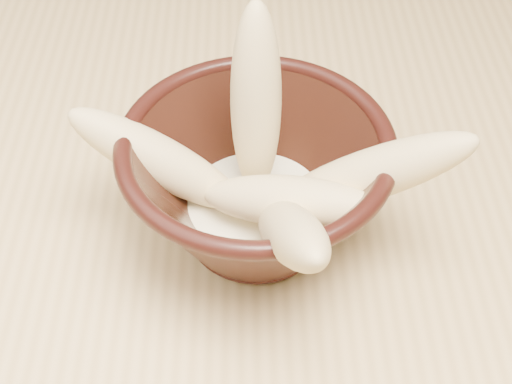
# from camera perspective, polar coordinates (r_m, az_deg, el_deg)

# --- Properties ---
(table) EXTENTS (1.20, 0.80, 0.75)m
(table) POSITION_cam_1_polar(r_m,az_deg,el_deg) (0.61, -3.62, -6.53)
(table) COLOR #DBB878
(table) RESTS_ON ground
(bowl) EXTENTS (0.18, 0.18, 0.10)m
(bowl) POSITION_cam_1_polar(r_m,az_deg,el_deg) (0.49, 0.00, 0.69)
(bowl) COLOR black
(bowl) RESTS_ON table
(milk_puddle) EXTENTS (0.10, 0.10, 0.01)m
(milk_puddle) POSITION_cam_1_polar(r_m,az_deg,el_deg) (0.50, 0.00, -1.23)
(milk_puddle) COLOR beige
(milk_puddle) RESTS_ON bowl
(banana_upright) EXTENTS (0.04, 0.06, 0.15)m
(banana_upright) POSITION_cam_1_polar(r_m,az_deg,el_deg) (0.47, -0.00, 7.15)
(banana_upright) COLOR #E1C785
(banana_upright) RESTS_ON bowl
(banana_left) EXTENTS (0.14, 0.06, 0.10)m
(banana_left) POSITION_cam_1_polar(r_m,az_deg,el_deg) (0.48, -7.76, 2.51)
(banana_left) COLOR #E1C785
(banana_left) RESTS_ON bowl
(banana_right) EXTENTS (0.14, 0.07, 0.12)m
(banana_right) POSITION_cam_1_polar(r_m,az_deg,el_deg) (0.46, 8.98, 1.33)
(banana_right) COLOR #E1C785
(banana_right) RESTS_ON bowl
(banana_across) EXTENTS (0.13, 0.07, 0.06)m
(banana_across) POSITION_cam_1_polar(r_m,az_deg,el_deg) (0.46, 2.57, -0.73)
(banana_across) COLOR #E1C785
(banana_across) RESTS_ON bowl
(banana_front) EXTENTS (0.05, 0.14, 0.12)m
(banana_front) POSITION_cam_1_polar(r_m,az_deg,el_deg) (0.42, 2.82, -3.29)
(banana_front) COLOR #E1C785
(banana_front) RESTS_ON bowl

